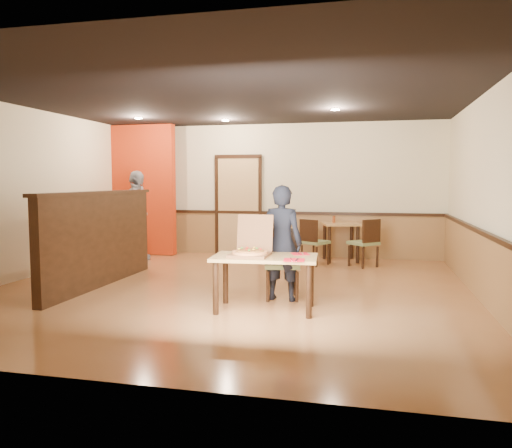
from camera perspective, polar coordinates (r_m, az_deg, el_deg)
The scene contains 27 objects.
floor at distance 7.45m, azimuth -2.99°, elevation -7.46°, with size 7.00×7.00×0.00m, color #B57746.
ceiling at distance 7.37m, azimuth -3.09°, elevation 14.32°, with size 7.00×7.00×0.00m, color black.
wall_back at distance 10.68m, azimuth 2.19°, elevation 3.89°, with size 7.00×7.00×0.00m, color beige.
wall_left at distance 8.91m, azimuth -25.26°, elevation 3.20°, with size 7.00×7.00×0.00m, color beige.
wall_right at distance 7.15m, azimuth 25.07°, elevation 2.88°, with size 7.00×7.00×0.00m, color beige.
wainscot_back at distance 10.71m, azimuth 2.14°, elevation -1.20°, with size 7.00×0.04×0.90m, color olive.
chair_rail_back at distance 10.65m, azimuth 2.13°, elevation 1.30°, with size 7.00×0.06×0.06m, color black.
wainscot_right at distance 7.23m, azimuth 24.56°, elevation -4.65°, with size 0.04×7.00×0.90m, color olive.
chair_rail_right at distance 7.17m, azimuth 24.54°, elevation -0.94°, with size 0.06×7.00×0.06m, color black.
back_door at distance 10.83m, azimuth -2.02°, elevation 2.06°, with size 0.90×0.06×2.10m, color tan.
booth_partition at distance 7.93m, azimuth -17.45°, elevation -1.52°, with size 0.20×3.10×1.44m.
red_accent_panel at distance 11.13m, azimuth -13.17°, elevation 3.81°, with size 1.60×0.20×2.78m, color #B02B0C.
spot_a at distance 9.86m, azimuth -13.28°, elevation 11.71°, with size 0.14×0.14×0.02m, color #FFDEB2.
spot_b at distance 9.97m, azimuth -3.52°, elevation 11.76°, with size 0.14×0.14×0.02m, color #FFDEB2.
spot_c at distance 8.59m, azimuth 9.05°, elevation 12.80°, with size 0.14×0.14×0.02m, color #FFDEB2.
main_table at distance 6.15m, azimuth 1.02°, elevation -4.64°, with size 1.32×0.82×0.68m.
diner_chair at distance 6.85m, azimuth 2.99°, elevation -4.16°, with size 0.55×0.55×0.94m.
side_chair_left at distance 9.51m, azimuth 6.53°, elevation -1.83°, with size 0.60×0.60×0.88m.
side_chair_right at distance 9.46m, azimuth 12.45°, elevation -1.89°, with size 0.63×0.63×0.90m.
side_table at distance 10.06m, azimuth 9.67°, elevation -0.88°, with size 0.87×0.87×0.77m.
diner at distance 6.67m, azimuth 2.95°, elevation -2.17°, with size 0.57×0.37×1.55m, color black.
passerby at distance 10.20m, azimuth -13.47°, elevation 0.90°, with size 1.06×0.44×1.80m, color gray.
pizza_box at distance 6.15m, azimuth -0.60°, elevation -3.05°, with size 0.47×0.55×0.49m.
pizza at distance 6.11m, azimuth -0.72°, elevation -3.24°, with size 0.43×0.43×0.03m, color #D78A4E.
napkin_near at distance 5.82m, azimuth 4.37°, elevation -4.12°, with size 0.27×0.27×0.01m.
napkin_far at distance 6.31m, azimuth 5.07°, elevation -3.41°, with size 0.27×0.27×0.01m.
condiment at distance 10.05m, azimuth 8.88°, elevation 0.53°, with size 0.05×0.05×0.14m, color brown.
Camera 1 is at (2.02, -6.99, 1.60)m, focal length 35.00 mm.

